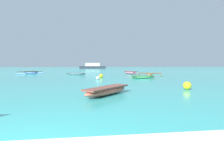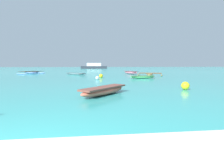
{
  "view_description": "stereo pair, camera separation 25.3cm",
  "coord_description": "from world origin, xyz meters",
  "px_view_note": "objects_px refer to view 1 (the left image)",
  "views": [
    {
      "loc": [
        1.45,
        -2.3,
        1.5
      ],
      "look_at": [
        4.28,
        19.94,
        0.25
      ],
      "focal_mm": 28.0,
      "sensor_mm": 36.0,
      "label": 1
    },
    {
      "loc": [
        1.71,
        -2.33,
        1.5
      ],
      "look_at": [
        4.28,
        19.94,
        0.25
      ],
      "focal_mm": 28.0,
      "sensor_mm": 36.0,
      "label": 2
    }
  ],
  "objects_px": {
    "distant_ferry": "(93,66)",
    "mooring_buoy_2": "(101,76)",
    "mooring_buoy_0": "(187,86)",
    "moored_boat_5": "(107,90)",
    "moored_boat_2": "(31,73)",
    "moored_boat_0": "(75,74)",
    "moored_boat_3": "(150,74)",
    "moored_boat_1": "(130,72)",
    "moored_boat_4": "(142,77)",
    "mooring_buoy_1": "(98,78)"
  },
  "relations": [
    {
      "from": "distant_ferry",
      "to": "mooring_buoy_2",
      "type": "bearing_deg",
      "value": -89.68
    },
    {
      "from": "mooring_buoy_0",
      "to": "moored_boat_5",
      "type": "bearing_deg",
      "value": -166.62
    },
    {
      "from": "moored_boat_2",
      "to": "moored_boat_5",
      "type": "relative_size",
      "value": 1.56
    },
    {
      "from": "moored_boat_0",
      "to": "moored_boat_3",
      "type": "xyz_separation_m",
      "value": [
        10.32,
        -3.09,
        0.01
      ]
    },
    {
      "from": "moored_boat_1",
      "to": "moored_boat_2",
      "type": "height_order",
      "value": "moored_boat_1"
    },
    {
      "from": "moored_boat_0",
      "to": "distant_ferry",
      "type": "xyz_separation_m",
      "value": [
        3.16,
        41.79,
        0.73
      ]
    },
    {
      "from": "moored_boat_0",
      "to": "moored_boat_5",
      "type": "height_order",
      "value": "moored_boat_5"
    },
    {
      "from": "moored_boat_0",
      "to": "distant_ferry",
      "type": "relative_size",
      "value": 0.33
    },
    {
      "from": "moored_boat_4",
      "to": "moored_boat_2",
      "type": "bearing_deg",
      "value": 140.91
    },
    {
      "from": "moored_boat_4",
      "to": "mooring_buoy_2",
      "type": "relative_size",
      "value": 6.28
    },
    {
      "from": "moored_boat_2",
      "to": "mooring_buoy_0",
      "type": "distance_m",
      "value": 25.27
    },
    {
      "from": "moored_boat_1",
      "to": "moored_boat_5",
      "type": "height_order",
      "value": "moored_boat_1"
    },
    {
      "from": "moored_boat_3",
      "to": "moored_boat_2",
      "type": "bearing_deg",
      "value": 91.94
    },
    {
      "from": "moored_boat_2",
      "to": "mooring_buoy_1",
      "type": "bearing_deg",
      "value": -19.95
    },
    {
      "from": "moored_boat_0",
      "to": "mooring_buoy_0",
      "type": "height_order",
      "value": "mooring_buoy_0"
    },
    {
      "from": "mooring_buoy_0",
      "to": "distant_ferry",
      "type": "xyz_separation_m",
      "value": [
        -4.8,
        58.24,
        0.65
      ]
    },
    {
      "from": "moored_boat_4",
      "to": "moored_boat_5",
      "type": "distance_m",
      "value": 11.25
    },
    {
      "from": "moored_boat_1",
      "to": "moored_boat_3",
      "type": "distance_m",
      "value": 4.59
    },
    {
      "from": "moored_boat_0",
      "to": "distant_ferry",
      "type": "distance_m",
      "value": 41.91
    },
    {
      "from": "mooring_buoy_1",
      "to": "moored_boat_1",
      "type": "bearing_deg",
      "value": 60.41
    },
    {
      "from": "moored_boat_3",
      "to": "distant_ferry",
      "type": "relative_size",
      "value": 0.38
    },
    {
      "from": "mooring_buoy_0",
      "to": "moored_boat_3",
      "type": "bearing_deg",
      "value": 80.0
    },
    {
      "from": "moored_boat_1",
      "to": "mooring_buoy_2",
      "type": "relative_size",
      "value": 7.62
    },
    {
      "from": "mooring_buoy_1",
      "to": "moored_boat_3",
      "type": "bearing_deg",
      "value": 37.82
    },
    {
      "from": "moored_boat_0",
      "to": "moored_boat_1",
      "type": "relative_size",
      "value": 0.96
    },
    {
      "from": "moored_boat_3",
      "to": "mooring_buoy_1",
      "type": "xyz_separation_m",
      "value": [
        -7.4,
        -5.74,
        -0.0
      ]
    },
    {
      "from": "moored_boat_0",
      "to": "moored_boat_4",
      "type": "bearing_deg",
      "value": -0.99
    },
    {
      "from": "moored_boat_0",
      "to": "moored_boat_4",
      "type": "height_order",
      "value": "moored_boat_4"
    },
    {
      "from": "moored_boat_3",
      "to": "mooring_buoy_0",
      "type": "xyz_separation_m",
      "value": [
        -2.36,
        -13.36,
        0.06
      ]
    },
    {
      "from": "moored_boat_3",
      "to": "moored_boat_4",
      "type": "relative_size",
      "value": 1.33
    },
    {
      "from": "moored_boat_5",
      "to": "mooring_buoy_2",
      "type": "xyz_separation_m",
      "value": [
        0.45,
        11.46,
        0.0
      ]
    },
    {
      "from": "moored_boat_3",
      "to": "mooring_buoy_0",
      "type": "bearing_deg",
      "value": -167.49
    },
    {
      "from": "moored_boat_3",
      "to": "mooring_buoy_0",
      "type": "distance_m",
      "value": 13.57
    },
    {
      "from": "moored_boat_2",
      "to": "moored_boat_3",
      "type": "height_order",
      "value": "moored_boat_2"
    },
    {
      "from": "distant_ferry",
      "to": "moored_boat_4",
      "type": "bearing_deg",
      "value": -84.49
    },
    {
      "from": "moored_boat_2",
      "to": "moored_boat_0",
      "type": "bearing_deg",
      "value": 4.53
    },
    {
      "from": "mooring_buoy_1",
      "to": "mooring_buoy_2",
      "type": "distance_m",
      "value": 2.7
    },
    {
      "from": "moored_boat_3",
      "to": "mooring_buoy_0",
      "type": "relative_size",
      "value": 7.79
    },
    {
      "from": "mooring_buoy_2",
      "to": "mooring_buoy_0",
      "type": "bearing_deg",
      "value": -66.2
    },
    {
      "from": "mooring_buoy_0",
      "to": "distant_ferry",
      "type": "height_order",
      "value": "distant_ferry"
    },
    {
      "from": "mooring_buoy_1",
      "to": "mooring_buoy_2",
      "type": "xyz_separation_m",
      "value": [
        0.51,
        2.65,
        0.05
      ]
    },
    {
      "from": "moored_boat_1",
      "to": "moored_boat_3",
      "type": "height_order",
      "value": "moored_boat_1"
    },
    {
      "from": "moored_boat_2",
      "to": "mooring_buoy_2",
      "type": "xyz_separation_m",
      "value": [
        10.87,
        -9.76,
        0.02
      ]
    },
    {
      "from": "moored_boat_1",
      "to": "mooring_buoy_1",
      "type": "height_order",
      "value": "moored_boat_1"
    },
    {
      "from": "mooring_buoy_2",
      "to": "moored_boat_0",
      "type": "bearing_deg",
      "value": 119.02
    },
    {
      "from": "mooring_buoy_0",
      "to": "mooring_buoy_1",
      "type": "bearing_deg",
      "value": 123.49
    },
    {
      "from": "moored_boat_5",
      "to": "mooring_buoy_0",
      "type": "bearing_deg",
      "value": -35.58
    },
    {
      "from": "moored_boat_1",
      "to": "moored_boat_4",
      "type": "distance_m",
      "value": 8.72
    },
    {
      "from": "moored_boat_2",
      "to": "moored_boat_5",
      "type": "bearing_deg",
      "value": -33.64
    },
    {
      "from": "moored_boat_5",
      "to": "distant_ferry",
      "type": "xyz_separation_m",
      "value": [
        0.18,
        59.43,
        0.67
      ]
    }
  ]
}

